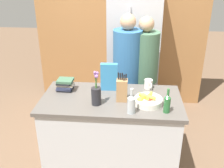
{
  "coord_description": "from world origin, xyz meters",
  "views": [
    {
      "loc": [
        0.22,
        -2.41,
        2.16
      ],
      "look_at": [
        0.0,
        0.09,
        1.01
      ],
      "focal_mm": 42.0,
      "sensor_mm": 36.0,
      "label": 1
    }
  ],
  "objects_px": {
    "book_stack": "(65,85)",
    "person_at_sink": "(127,71)",
    "refrigerator": "(133,50)",
    "fruit_bowl": "(148,100)",
    "knife_block": "(122,90)",
    "person_in_blue": "(144,72)",
    "cereal_box": "(109,77)",
    "bottle_vinegar": "(131,103)",
    "coffee_mug": "(148,84)",
    "flower_vase": "(96,94)",
    "bottle_oil": "(167,103)"
  },
  "relations": [
    {
      "from": "flower_vase",
      "to": "coffee_mug",
      "type": "distance_m",
      "value": 0.68
    },
    {
      "from": "fruit_bowl",
      "to": "bottle_oil",
      "type": "bearing_deg",
      "value": -40.23
    },
    {
      "from": "knife_block",
      "to": "book_stack",
      "type": "bearing_deg",
      "value": 164.01
    },
    {
      "from": "fruit_bowl",
      "to": "bottle_oil",
      "type": "relative_size",
      "value": 1.18
    },
    {
      "from": "refrigerator",
      "to": "bottle_vinegar",
      "type": "height_order",
      "value": "refrigerator"
    },
    {
      "from": "fruit_bowl",
      "to": "knife_block",
      "type": "height_order",
      "value": "knife_block"
    },
    {
      "from": "cereal_box",
      "to": "bottle_vinegar",
      "type": "height_order",
      "value": "cereal_box"
    },
    {
      "from": "fruit_bowl",
      "to": "cereal_box",
      "type": "distance_m",
      "value": 0.52
    },
    {
      "from": "knife_block",
      "to": "coffee_mug",
      "type": "bearing_deg",
      "value": 48.22
    },
    {
      "from": "refrigerator",
      "to": "coffee_mug",
      "type": "distance_m",
      "value": 1.06
    },
    {
      "from": "fruit_bowl",
      "to": "coffee_mug",
      "type": "relative_size",
      "value": 2.24
    },
    {
      "from": "cereal_box",
      "to": "bottle_oil",
      "type": "relative_size",
      "value": 1.26
    },
    {
      "from": "knife_block",
      "to": "person_in_blue",
      "type": "distance_m",
      "value": 0.84
    },
    {
      "from": "flower_vase",
      "to": "bottle_oil",
      "type": "xyz_separation_m",
      "value": [
        0.68,
        -0.09,
        -0.02
      ]
    },
    {
      "from": "fruit_bowl",
      "to": "person_at_sink",
      "type": "relative_size",
      "value": 0.17
    },
    {
      "from": "bottle_oil",
      "to": "bottle_vinegar",
      "type": "xyz_separation_m",
      "value": [
        -0.33,
        -0.04,
        0.0
      ]
    },
    {
      "from": "book_stack",
      "to": "bottle_vinegar",
      "type": "height_order",
      "value": "bottle_vinegar"
    },
    {
      "from": "book_stack",
      "to": "person_at_sink",
      "type": "xyz_separation_m",
      "value": [
        0.66,
        0.56,
        -0.04
      ]
    },
    {
      "from": "fruit_bowl",
      "to": "person_in_blue",
      "type": "xyz_separation_m",
      "value": [
        -0.02,
        0.85,
        -0.04
      ]
    },
    {
      "from": "bottle_vinegar",
      "to": "cereal_box",
      "type": "bearing_deg",
      "value": 117.99
    },
    {
      "from": "cereal_box",
      "to": "book_stack",
      "type": "height_order",
      "value": "cereal_box"
    },
    {
      "from": "refrigerator",
      "to": "fruit_bowl",
      "type": "distance_m",
      "value": 1.42
    },
    {
      "from": "bottle_vinegar",
      "to": "person_at_sink",
      "type": "height_order",
      "value": "person_at_sink"
    },
    {
      "from": "cereal_box",
      "to": "knife_block",
      "type": "bearing_deg",
      "value": -57.43
    },
    {
      "from": "knife_block",
      "to": "flower_vase",
      "type": "relative_size",
      "value": 0.84
    },
    {
      "from": "refrigerator",
      "to": "book_stack",
      "type": "bearing_deg",
      "value": -121.74
    },
    {
      "from": "cereal_box",
      "to": "bottle_oil",
      "type": "distance_m",
      "value": 0.73
    },
    {
      "from": "coffee_mug",
      "to": "person_in_blue",
      "type": "xyz_separation_m",
      "value": [
        -0.04,
        0.48,
        -0.04
      ]
    },
    {
      "from": "cereal_box",
      "to": "person_at_sink",
      "type": "distance_m",
      "value": 0.54
    },
    {
      "from": "knife_block",
      "to": "book_stack",
      "type": "relative_size",
      "value": 1.59
    },
    {
      "from": "person_at_sink",
      "to": "bottle_oil",
      "type": "bearing_deg",
      "value": -87.76
    },
    {
      "from": "person_in_blue",
      "to": "refrigerator",
      "type": "bearing_deg",
      "value": 122.73
    },
    {
      "from": "person_in_blue",
      "to": "flower_vase",
      "type": "bearing_deg",
      "value": -100.87
    },
    {
      "from": "coffee_mug",
      "to": "book_stack",
      "type": "distance_m",
      "value": 0.93
    },
    {
      "from": "flower_vase",
      "to": "person_at_sink",
      "type": "distance_m",
      "value": 0.89
    },
    {
      "from": "coffee_mug",
      "to": "person_at_sink",
      "type": "xyz_separation_m",
      "value": [
        -0.26,
        0.42,
        -0.02
      ]
    },
    {
      "from": "fruit_bowl",
      "to": "cereal_box",
      "type": "height_order",
      "value": "cereal_box"
    },
    {
      "from": "refrigerator",
      "to": "knife_block",
      "type": "relative_size",
      "value": 6.69
    },
    {
      "from": "fruit_bowl",
      "to": "knife_block",
      "type": "xyz_separation_m",
      "value": [
        -0.26,
        0.05,
        0.08
      ]
    },
    {
      "from": "book_stack",
      "to": "person_in_blue",
      "type": "distance_m",
      "value": 1.07
    },
    {
      "from": "knife_block",
      "to": "refrigerator",
      "type": "bearing_deg",
      "value": 86.02
    },
    {
      "from": "knife_block",
      "to": "bottle_vinegar",
      "type": "distance_m",
      "value": 0.26
    },
    {
      "from": "bottle_vinegar",
      "to": "person_in_blue",
      "type": "bearing_deg",
      "value": 82.09
    },
    {
      "from": "book_stack",
      "to": "person_in_blue",
      "type": "height_order",
      "value": "person_in_blue"
    },
    {
      "from": "bottle_vinegar",
      "to": "refrigerator",
      "type": "bearing_deg",
      "value": 90.21
    },
    {
      "from": "flower_vase",
      "to": "bottle_vinegar",
      "type": "bearing_deg",
      "value": -21.42
    },
    {
      "from": "coffee_mug",
      "to": "person_at_sink",
      "type": "bearing_deg",
      "value": 121.22
    },
    {
      "from": "cereal_box",
      "to": "bottle_oil",
      "type": "height_order",
      "value": "cereal_box"
    },
    {
      "from": "flower_vase",
      "to": "person_at_sink",
      "type": "relative_size",
      "value": 0.22
    },
    {
      "from": "refrigerator",
      "to": "cereal_box",
      "type": "relative_size",
      "value": 6.63
    }
  ]
}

